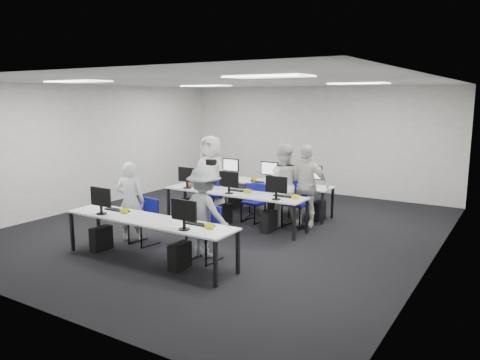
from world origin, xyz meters
The scene contains 23 objects.
room centered at (0.00, 0.00, 1.50)m, with size 9.00×9.02×3.00m.
ceiling_panels centered at (0.00, 0.00, 2.98)m, with size 5.20×4.60×0.02m.
desk_front centered at (0.00, -2.40, 0.68)m, with size 3.20×0.70×0.73m.
desk_mid centered at (0.00, 0.20, 0.68)m, with size 3.20×0.70×0.73m.
desk_back centered at (0.00, 1.60, 0.68)m, with size 3.20×0.70×0.73m.
equipment_front centered at (-0.19, -2.42, 0.36)m, with size 2.51×0.41×1.19m.
equipment_mid centered at (-0.19, 0.18, 0.36)m, with size 2.91×0.41×1.19m.
equipment_back centered at (0.19, 1.62, 0.36)m, with size 2.91×0.41×1.19m.
chair_0 centered at (-0.74, -1.73, 0.26)m, with size 0.47×0.50×0.84m.
chair_1 centered at (0.75, -1.86, 0.28)m, with size 0.45×0.49×0.90m.
chair_2 centered at (-0.97, 0.88, 0.27)m, with size 0.50×0.53×0.86m.
chair_3 centered at (0.18, 0.73, 0.26)m, with size 0.45×0.49×0.83m.
chair_4 centered at (1.16, 0.87, 0.30)m, with size 0.52×0.56×0.96m.
chair_5 centered at (-0.98, 0.94, 0.26)m, with size 0.52×0.55×0.84m.
chair_6 centered at (0.04, 1.04, 0.26)m, with size 0.51×0.54×0.82m.
chair_7 centered at (1.02, 1.10, 0.30)m, with size 0.57×0.60×0.95m.
handbag centered at (-1.12, 0.24, 0.87)m, with size 0.34×0.22×0.28m, color tan.
student_0 centered at (-1.11, -1.69, 0.76)m, with size 0.55×0.36×1.51m, color silver.
student_1 centered at (0.84, 0.79, 0.87)m, with size 0.85×0.66×1.75m, color silver.
student_2 centered at (-1.08, 0.90, 0.91)m, with size 0.89×0.58×1.82m, color silver.
student_3 centered at (1.28, 0.99, 0.87)m, with size 1.02×0.42×1.73m, color silver.
photographer centered at (0.63, -1.70, 0.78)m, with size 1.01×0.58×1.56m, color slate.
dslr_camera centered at (0.65, -1.52, 1.61)m, with size 0.14×0.18×0.10m, color black.
Camera 1 is at (5.22, -7.91, 2.70)m, focal length 35.00 mm.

